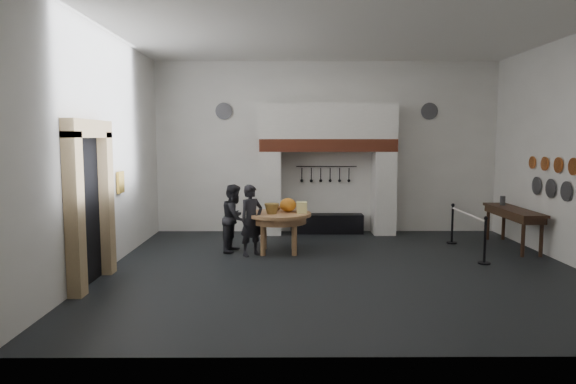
{
  "coord_description": "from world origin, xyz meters",
  "views": [
    {
      "loc": [
        -1.09,
        -9.63,
        2.49
      ],
      "look_at": [
        -1.03,
        1.25,
        1.35
      ],
      "focal_mm": 32.0,
      "sensor_mm": 36.0,
      "label": 1
    }
  ],
  "objects_px": {
    "work_table": "(279,214)",
    "visitor_far": "(234,218)",
    "visitor_near": "(251,220)",
    "barrier_post_far": "(452,225)",
    "iron_range": "(327,224)",
    "barrier_post_near": "(485,242)",
    "side_table": "(513,210)"
  },
  "relations": [
    {
      "from": "barrier_post_far",
      "to": "visitor_near",
      "type": "bearing_deg",
      "value": -165.34
    },
    {
      "from": "visitor_far",
      "to": "visitor_near",
      "type": "bearing_deg",
      "value": -123.01
    },
    {
      "from": "work_table",
      "to": "barrier_post_near",
      "type": "distance_m",
      "value": 4.27
    },
    {
      "from": "work_table",
      "to": "visitor_far",
      "type": "xyz_separation_m",
      "value": [
        -0.98,
        0.09,
        -0.1
      ]
    },
    {
      "from": "barrier_post_far",
      "to": "barrier_post_near",
      "type": "bearing_deg",
      "value": -90.0
    },
    {
      "from": "work_table",
      "to": "barrier_post_far",
      "type": "height_order",
      "value": "barrier_post_far"
    },
    {
      "from": "iron_range",
      "to": "visitor_near",
      "type": "xyz_separation_m",
      "value": [
        -1.81,
        -2.58,
        0.51
      ]
    },
    {
      "from": "work_table",
      "to": "barrier_post_far",
      "type": "relative_size",
      "value": 1.57
    },
    {
      "from": "barrier_post_near",
      "to": "barrier_post_far",
      "type": "xyz_separation_m",
      "value": [
        0.0,
        2.0,
        0.0
      ]
    },
    {
      "from": "work_table",
      "to": "side_table",
      "type": "xyz_separation_m",
      "value": [
        5.33,
        0.44,
        0.03
      ]
    },
    {
      "from": "iron_range",
      "to": "visitor_near",
      "type": "distance_m",
      "value": 3.19
    },
    {
      "from": "visitor_near",
      "to": "visitor_far",
      "type": "height_order",
      "value": "visitor_near"
    },
    {
      "from": "side_table",
      "to": "barrier_post_near",
      "type": "bearing_deg",
      "value": -128.84
    },
    {
      "from": "visitor_near",
      "to": "barrier_post_near",
      "type": "xyz_separation_m",
      "value": [
        4.69,
        -0.77,
        -0.31
      ]
    },
    {
      "from": "work_table",
      "to": "barrier_post_near",
      "type": "height_order",
      "value": "barrier_post_near"
    },
    {
      "from": "visitor_far",
      "to": "side_table",
      "type": "bearing_deg",
      "value": -74.88
    },
    {
      "from": "iron_range",
      "to": "work_table",
      "type": "relative_size",
      "value": 1.34
    },
    {
      "from": "visitor_near",
      "to": "barrier_post_near",
      "type": "height_order",
      "value": "visitor_near"
    },
    {
      "from": "work_table",
      "to": "visitor_far",
      "type": "distance_m",
      "value": 0.99
    },
    {
      "from": "visitor_near",
      "to": "barrier_post_far",
      "type": "bearing_deg",
      "value": -24.06
    },
    {
      "from": "work_table",
      "to": "visitor_far",
      "type": "relative_size",
      "value": 0.95
    },
    {
      "from": "iron_range",
      "to": "visitor_near",
      "type": "bearing_deg",
      "value": -125.05
    },
    {
      "from": "iron_range",
      "to": "barrier_post_near",
      "type": "distance_m",
      "value": 4.42
    },
    {
      "from": "barrier_post_far",
      "to": "visitor_far",
      "type": "bearing_deg",
      "value": -170.78
    },
    {
      "from": "visitor_far",
      "to": "barrier_post_near",
      "type": "distance_m",
      "value": 5.23
    },
    {
      "from": "side_table",
      "to": "work_table",
      "type": "bearing_deg",
      "value": -175.3
    },
    {
      "from": "barrier_post_near",
      "to": "side_table",
      "type": "bearing_deg",
      "value": 51.16
    },
    {
      "from": "visitor_near",
      "to": "barrier_post_far",
      "type": "xyz_separation_m",
      "value": [
        4.69,
        1.23,
        -0.31
      ]
    },
    {
      "from": "work_table",
      "to": "visitor_near",
      "type": "bearing_deg",
      "value": -151.99
    },
    {
      "from": "work_table",
      "to": "visitor_far",
      "type": "bearing_deg",
      "value": 174.59
    },
    {
      "from": "iron_range",
      "to": "side_table",
      "type": "distance_m",
      "value": 4.53
    },
    {
      "from": "barrier_post_far",
      "to": "work_table",
      "type": "bearing_deg",
      "value": -167.4
    }
  ]
}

